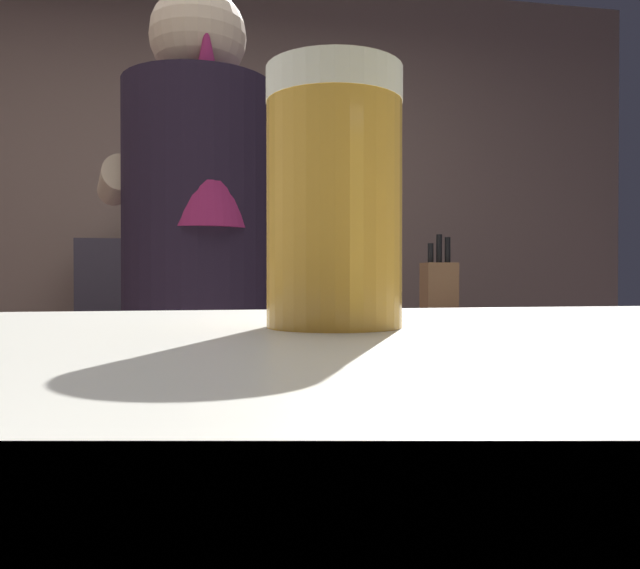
{
  "coord_description": "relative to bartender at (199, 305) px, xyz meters",
  "views": [
    {
      "loc": [
        0.08,
        -1.29,
        1.06
      ],
      "look_at": [
        0.18,
        -0.75,
        1.05
      ],
      "focal_mm": 35.0,
      "sensor_mm": 36.0,
      "label": 1
    }
  ],
  "objects": [
    {
      "name": "knife_block",
      "position": [
        0.74,
        0.4,
        0.02
      ],
      "size": [
        0.1,
        0.08,
        0.29
      ],
      "color": "olive",
      "rests_on": "prep_counter"
    },
    {
      "name": "pint_glass_near",
      "position": [
        0.08,
        -1.13,
        0.1
      ],
      "size": [
        0.07,
        0.07,
        0.14
      ],
      "color": "gold",
      "rests_on": "bar_counter"
    },
    {
      "name": "chefs_knife",
      "position": [
        0.28,
        0.41,
        -0.09
      ],
      "size": [
        0.24,
        0.09,
        0.01
      ],
      "primitive_type": "cube",
      "rotation": [
        0.0,
        0.0,
        0.23
      ],
      "color": "silver",
      "rests_on": "prep_counter"
    },
    {
      "name": "bartender",
      "position": [
        0.0,
        0.0,
        0.0
      ],
      "size": [
        0.47,
        0.54,
        1.72
      ],
      "rotation": [
        0.0,
        0.0,
        1.76
      ],
      "color": "#29303D",
      "rests_on": "ground"
    },
    {
      "name": "mixing_bowl",
      "position": [
        -0.07,
        0.36,
        -0.06
      ],
      "size": [
        0.2,
        0.2,
        0.06
      ],
      "primitive_type": "cylinder",
      "color": "#466C92",
      "rests_on": "prep_counter"
    },
    {
      "name": "bottle_hot_sauce",
      "position": [
        -0.33,
        1.77,
        0.34
      ],
      "size": [
        0.07,
        0.07,
        0.25
      ],
      "color": "#488636",
      "rests_on": "back_shelf"
    },
    {
      "name": "back_shelf",
      "position": [
        -0.15,
        1.76,
        -0.37
      ],
      "size": [
        0.85,
        0.36,
        1.24
      ],
      "primitive_type": "cube",
      "color": "#3A333D",
      "rests_on": "ground"
    },
    {
      "name": "prep_counter",
      "position": [
        0.28,
        0.46,
        -0.54
      ],
      "size": [
        2.1,
        0.6,
        0.9
      ],
      "primitive_type": "cube",
      "color": "brown",
      "rests_on": "ground"
    },
    {
      "name": "bottle_soy",
      "position": [
        -0.08,
        1.82,
        0.33
      ],
      "size": [
        0.06,
        0.06,
        0.22
      ],
      "color": "#3A6292",
      "rests_on": "back_shelf"
    },
    {
      "name": "wall_back",
      "position": [
        -0.07,
        2.04,
        0.36
      ],
      "size": [
        5.2,
        0.1,
        2.7
      ],
      "primitive_type": "cube",
      "color": "gray",
      "rests_on": "ground"
    },
    {
      "name": "bottle_olive_oil",
      "position": [
        0.21,
        1.82,
        0.33
      ],
      "size": [
        0.06,
        0.06,
        0.21
      ],
      "color": "black",
      "rests_on": "back_shelf"
    }
  ]
}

